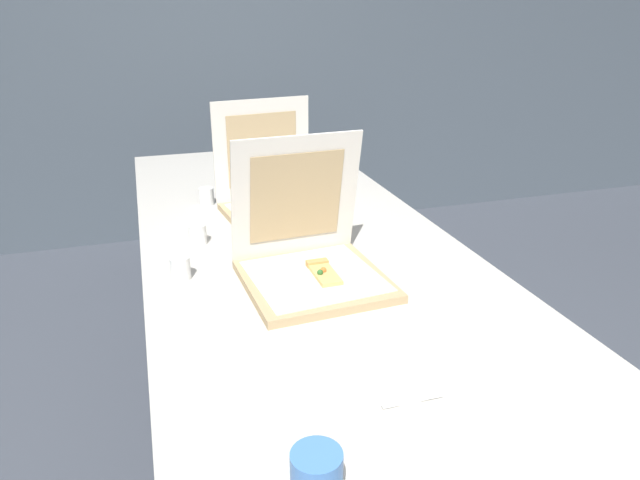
% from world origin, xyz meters
% --- Properties ---
extents(wall_back, '(10.00, 0.10, 2.60)m').
position_xyz_m(wall_back, '(0.00, 2.70, 1.30)').
color(wall_back, '#4C5660').
rests_on(wall_back, ground).
extents(table, '(0.93, 2.41, 0.73)m').
position_xyz_m(table, '(0.00, 0.66, 0.69)').
color(table, beige).
rests_on(table, ground).
extents(pizza_box_front, '(0.37, 0.38, 0.37)m').
position_xyz_m(pizza_box_front, '(-0.04, 0.37, 0.78)').
color(pizza_box_front, tan).
rests_on(pizza_box_front, table).
extents(pizza_box_middle, '(0.39, 0.40, 0.37)m').
position_xyz_m(pizza_box_middle, '(-0.01, 0.89, 0.78)').
color(pizza_box_middle, tan).
rests_on(pizza_box_middle, table).
extents(cup_white_near_center, '(0.05, 0.05, 0.06)m').
position_xyz_m(cup_white_near_center, '(-0.37, 0.47, 0.76)').
color(cup_white_near_center, white).
rests_on(cup_white_near_center, table).
extents(cup_white_far, '(0.05, 0.05, 0.06)m').
position_xyz_m(cup_white_far, '(-0.23, 1.07, 0.76)').
color(cup_white_far, white).
rests_on(cup_white_far, table).
extents(cup_white_mid, '(0.05, 0.05, 0.06)m').
position_xyz_m(cup_white_mid, '(-0.30, 0.70, 0.76)').
color(cup_white_mid, white).
rests_on(cup_white_mid, table).
extents(napkin_pile, '(0.15, 0.14, 0.01)m').
position_xyz_m(napkin_pile, '(-0.02, -0.12, 0.73)').
color(napkin_pile, white).
rests_on(napkin_pile, table).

